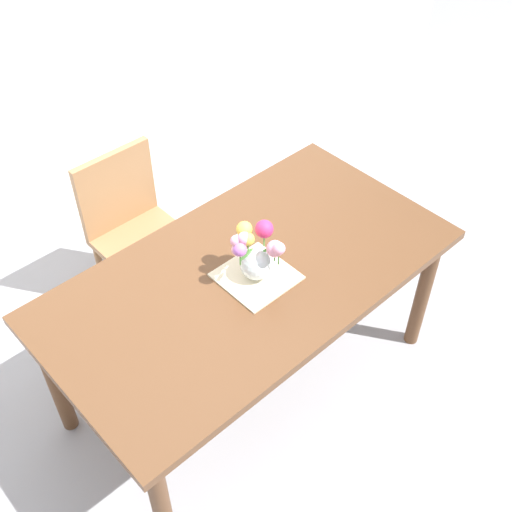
{
  "coord_description": "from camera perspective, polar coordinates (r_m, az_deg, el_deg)",
  "views": [
    {
      "loc": [
        -1.22,
        -1.36,
        2.63
      ],
      "look_at": [
        -0.0,
        -0.04,
        0.88
      ],
      "focal_mm": 44.67,
      "sensor_mm": 36.0,
      "label": 1
    }
  ],
  "objects": [
    {
      "name": "ground_plane",
      "position": [
        3.21,
        -0.5,
        -10.95
      ],
      "size": [
        12.0,
        12.0,
        0.0
      ],
      "primitive_type": "plane",
      "color": "#939399"
    },
    {
      "name": "placemat",
      "position": [
        2.59,
        -0.0,
        -1.84
      ],
      "size": [
        0.28,
        0.28,
        0.01
      ],
      "primitive_type": "cube",
      "color": "beige",
      "rests_on": "dining_table"
    },
    {
      "name": "chair_far",
      "position": [
        3.24,
        -10.89,
        2.66
      ],
      "size": [
        0.42,
        0.42,
        0.9
      ],
      "rotation": [
        0.0,
        0.0,
        3.14
      ],
      "color": "#9E7047",
      "rests_on": "ground_plane"
    },
    {
      "name": "back_wall",
      "position": [
        3.43,
        -20.29,
        20.72
      ],
      "size": [
        7.0,
        0.1,
        2.8
      ],
      "primitive_type": "cube",
      "color": "silver",
      "rests_on": "ground_plane"
    },
    {
      "name": "flower_vase",
      "position": [
        2.51,
        -0.06,
        0.26
      ],
      "size": [
        0.2,
        0.23,
        0.24
      ],
      "color": "silver",
      "rests_on": "placemat"
    },
    {
      "name": "dining_table",
      "position": [
        2.68,
        -0.59,
        -2.72
      ],
      "size": [
        1.73,
        0.93,
        0.76
      ],
      "color": "brown",
      "rests_on": "ground_plane"
    }
  ]
}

